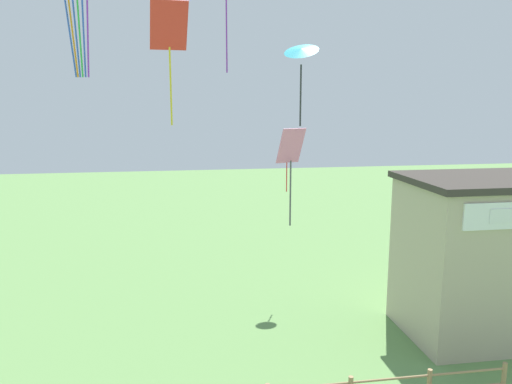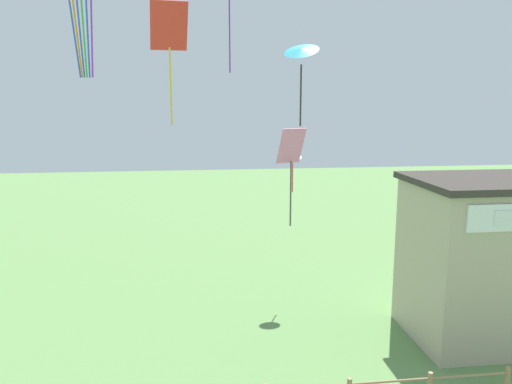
% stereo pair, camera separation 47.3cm
% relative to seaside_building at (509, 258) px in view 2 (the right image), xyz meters
% --- Properties ---
extents(seaside_building, '(7.51, 4.48, 6.11)m').
position_rel_seaside_building_xyz_m(seaside_building, '(0.00, 0.00, 0.00)').
color(seaside_building, '#B7A88E').
rests_on(seaside_building, ground_plane).
extents(kite_cyan_delta, '(1.31, 1.28, 2.38)m').
position_rel_seaside_building_xyz_m(kite_cyan_delta, '(-8.59, -2.43, 7.12)').
color(kite_cyan_delta, '#2DB2C6').
extents(kite_red_diamond, '(1.08, 0.85, 3.27)m').
position_rel_seaside_building_xyz_m(kite_red_diamond, '(-12.24, -2.29, 7.53)').
color(kite_red_diamond, red).
extents(kite_white_delta, '(1.10, 1.09, 1.86)m').
position_rel_seaside_building_xyz_m(kite_white_delta, '(-7.17, 5.56, 3.29)').
color(kite_white_delta, white).
extents(kite_pink_diamond, '(0.89, 0.67, 2.94)m').
position_rel_seaside_building_xyz_m(kite_pink_diamond, '(-8.80, -2.19, 4.18)').
color(kite_pink_diamond, pink).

